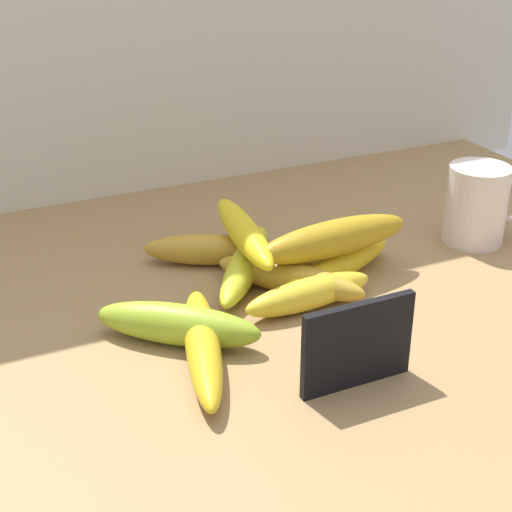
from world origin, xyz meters
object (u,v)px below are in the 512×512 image
(coffee_mug, at_px, (478,204))
(banana_8, at_px, (244,232))
(banana_3, at_px, (309,294))
(chalkboard_sign, at_px, (357,348))
(banana_1, at_px, (303,259))
(banana_2, at_px, (245,264))
(banana_7, at_px, (289,278))
(banana_0, at_px, (203,345))
(banana_5, at_px, (207,250))
(banana_4, at_px, (178,324))
(banana_6, at_px, (335,268))
(banana_9, at_px, (334,238))

(coffee_mug, distance_m, banana_8, 0.30)
(banana_3, distance_m, banana_8, 0.11)
(chalkboard_sign, height_order, banana_1, chalkboard_sign)
(banana_2, bearing_deg, banana_3, -69.93)
(banana_1, bearing_deg, banana_2, 168.06)
(banana_1, relative_size, banana_7, 0.91)
(banana_0, height_order, banana_7, banana_7)
(banana_1, xyz_separation_m, banana_7, (-0.04, -0.04, 0.00))
(banana_3, height_order, banana_5, banana_5)
(coffee_mug, height_order, banana_5, coffee_mug)
(banana_4, bearing_deg, chalkboard_sign, -47.61)
(coffee_mug, relative_size, banana_3, 0.65)
(banana_7, bearing_deg, banana_4, -162.92)
(banana_0, bearing_deg, banana_5, 66.90)
(coffee_mug, distance_m, banana_5, 0.34)
(banana_1, distance_m, banana_6, 0.04)
(banana_2, height_order, banana_6, banana_2)
(chalkboard_sign, xyz_separation_m, coffee_mug, (0.30, 0.20, 0.01))
(banana_9, bearing_deg, banana_4, -166.55)
(chalkboard_sign, height_order, banana_9, chalkboard_sign)
(chalkboard_sign, distance_m, banana_3, 0.14)
(chalkboard_sign, distance_m, banana_0, 0.15)
(chalkboard_sign, bearing_deg, banana_0, 139.49)
(banana_8, bearing_deg, banana_4, -137.58)
(banana_0, xyz_separation_m, banana_7, (0.14, 0.08, 0.00))
(coffee_mug, distance_m, banana_0, 0.42)
(banana_3, distance_m, banana_4, 0.15)
(chalkboard_sign, height_order, banana_3, chalkboard_sign)
(banana_0, distance_m, banana_6, 0.21)
(banana_6, bearing_deg, coffee_mug, 5.22)
(banana_3, height_order, banana_7, banana_7)
(banana_0, xyz_separation_m, banana_9, (0.19, 0.09, 0.04))
(banana_7, bearing_deg, banana_9, 3.70)
(banana_0, distance_m, banana_3, 0.15)
(banana_4, distance_m, banana_8, 0.17)
(coffee_mug, xyz_separation_m, banana_5, (-0.33, 0.08, -0.03))
(chalkboard_sign, height_order, banana_4, chalkboard_sign)
(banana_4, bearing_deg, banana_2, 39.66)
(banana_6, bearing_deg, chalkboard_sign, -115.11)
(coffee_mug, xyz_separation_m, banana_1, (-0.24, 0.01, -0.03))
(coffee_mug, height_order, banana_6, coffee_mug)
(banana_0, distance_m, banana_1, 0.21)
(banana_2, xyz_separation_m, banana_9, (0.09, -0.05, 0.04))
(banana_6, relative_size, banana_9, 1.00)
(banana_7, xyz_separation_m, banana_9, (0.06, 0.00, 0.04))
(coffee_mug, relative_size, banana_0, 0.47)
(banana_2, xyz_separation_m, banana_6, (0.09, -0.05, -0.00))
(banana_0, bearing_deg, banana_6, 23.92)
(banana_7, distance_m, banana_9, 0.07)
(banana_6, xyz_separation_m, banana_8, (-0.09, 0.06, 0.04))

